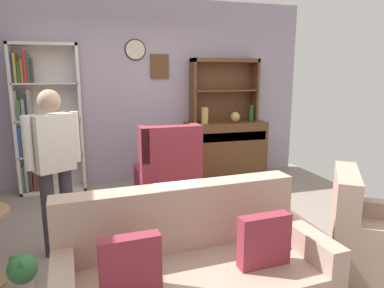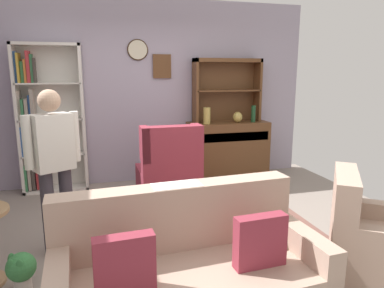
{
  "view_description": "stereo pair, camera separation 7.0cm",
  "coord_description": "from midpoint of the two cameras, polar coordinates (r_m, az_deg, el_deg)",
  "views": [
    {
      "loc": [
        -0.94,
        -3.32,
        1.71
      ],
      "look_at": [
        0.1,
        0.2,
        0.95
      ],
      "focal_mm": 32.61,
      "sensor_mm": 36.0,
      "label": 1
    },
    {
      "loc": [
        -0.87,
        -3.34,
        1.71
      ],
      "look_at": [
        0.1,
        0.2,
        0.95
      ],
      "focal_mm": 32.61,
      "sensor_mm": 36.0,
      "label": 2
    }
  ],
  "objects": [
    {
      "name": "couch_floral",
      "position": [
        2.58,
        0.22,
        -21.08
      ],
      "size": [
        1.85,
        0.95,
        0.9
      ],
      "color": "tan",
      "rests_on": "ground_plane"
    },
    {
      "name": "coffee_table",
      "position": [
        3.43,
        -1.94,
        -11.63
      ],
      "size": [
        0.8,
        0.5,
        0.42
      ],
      "color": "brown",
      "rests_on": "ground_plane"
    },
    {
      "name": "person_reading",
      "position": [
        3.45,
        -21.1,
        -2.53
      ],
      "size": [
        0.49,
        0.34,
        1.56
      ],
      "color": "#38333D",
      "rests_on": "ground_plane"
    },
    {
      "name": "potted_plant_small",
      "position": [
        3.2,
        -25.62,
        -17.97
      ],
      "size": [
        0.23,
        0.23,
        0.32
      ],
      "color": "beige",
      "rests_on": "ground_plane"
    },
    {
      "name": "bottle_wine",
      "position": [
        5.7,
        10.34,
        4.89
      ],
      "size": [
        0.07,
        0.07,
        0.27
      ],
      "primitive_type": "cylinder",
      "color": "#194223",
      "rests_on": "sideboard"
    },
    {
      "name": "bookshelf",
      "position": [
        5.36,
        -22.5,
        3.43
      ],
      "size": [
        0.9,
        0.3,
        2.1
      ],
      "color": "silver",
      "rests_on": "ground_plane"
    },
    {
      "name": "book_stack",
      "position": [
        3.47,
        -0.51,
        -9.15
      ],
      "size": [
        0.21,
        0.14,
        0.11
      ],
      "color": "#284C8C",
      "rests_on": "coffee_table"
    },
    {
      "name": "area_rug",
      "position": [
        3.65,
        4.32,
        -16.22
      ],
      "size": [
        2.47,
        2.11,
        0.01
      ],
      "primitive_type": "cube",
      "color": "brown",
      "rests_on": "ground_plane"
    },
    {
      "name": "ground_plane",
      "position": [
        3.85,
        -0.13,
        -14.8
      ],
      "size": [
        5.4,
        4.6,
        0.02
      ],
      "primitive_type": "cube",
      "color": "gray"
    },
    {
      "name": "vase_round",
      "position": [
        5.62,
        7.82,
        4.37
      ],
      "size": [
        0.15,
        0.15,
        0.17
      ],
      "primitive_type": "ellipsoid",
      "color": "tan",
      "rests_on": "sideboard"
    },
    {
      "name": "wingback_chair",
      "position": [
        4.69,
        -3.35,
        -4.75
      ],
      "size": [
        0.79,
        0.81,
        1.05
      ],
      "color": "maroon",
      "rests_on": "ground_plane"
    },
    {
      "name": "sideboard_hutch",
      "position": [
        5.69,
        6.05,
        10.12
      ],
      "size": [
        1.1,
        0.26,
        1.0
      ],
      "color": "brown",
      "rests_on": "sideboard"
    },
    {
      "name": "sideboard",
      "position": [
        5.71,
        6.23,
        -0.51
      ],
      "size": [
        1.3,
        0.45,
        0.92
      ],
      "color": "brown",
      "rests_on": "ground_plane"
    },
    {
      "name": "armchair_floral",
      "position": [
        3.45,
        28.15,
        -14.08
      ],
      "size": [
        1.07,
        1.07,
        0.88
      ],
      "color": "tan",
      "rests_on": "ground_plane"
    },
    {
      "name": "vase_tall",
      "position": [
        5.42,
        2.81,
        4.65
      ],
      "size": [
        0.11,
        0.11,
        0.25
      ],
      "primitive_type": "cylinder",
      "color": "tan",
      "rests_on": "sideboard"
    },
    {
      "name": "wall_back",
      "position": [
        5.54,
        -6.0,
        8.48
      ],
      "size": [
        5.0,
        0.09,
        2.8
      ],
      "color": "#A399AD",
      "rests_on": "ground_plane"
    }
  ]
}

